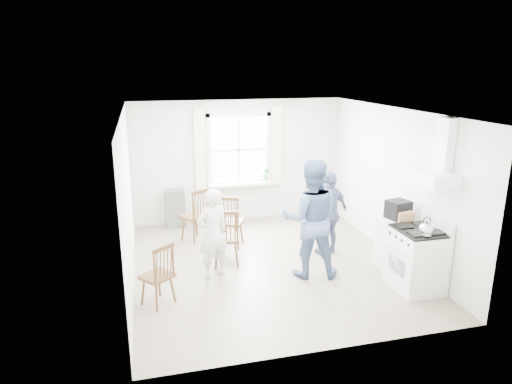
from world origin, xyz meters
name	(u,v)px	position (x,y,z in m)	size (l,w,h in m)	color
room_shell	(270,191)	(0.00, 0.00, 1.30)	(4.62, 5.12, 2.64)	gray
window_assembly	(239,154)	(0.00, 2.45, 1.46)	(1.88, 0.24, 1.70)	white
range_hood	(436,166)	(2.07, -1.35, 1.90)	(0.45, 0.76, 0.94)	white
shelf_unit	(175,208)	(-1.40, 2.33, 0.40)	(0.40, 0.30, 0.80)	slate
gas_stove	(417,259)	(1.91, -1.35, 0.48)	(0.68, 0.76, 1.12)	silver
kettle	(426,229)	(1.85, -1.59, 1.05)	(0.20, 0.20, 0.28)	silver
low_cabinet	(396,243)	(1.98, -0.65, 0.45)	(0.50, 0.55, 0.90)	white
stereo_stack	(398,210)	(1.95, -0.68, 1.05)	(0.39, 0.36, 0.30)	black
cardboard_box	(405,217)	(1.97, -0.84, 0.98)	(0.25, 0.18, 0.16)	#A87C51
windsor_chair_a	(199,210)	(-1.02, 1.36, 0.64)	(0.61, 0.61, 1.06)	#452A16
windsor_chair_b	(226,232)	(-0.73, 0.10, 0.62)	(0.49, 0.49, 1.02)	#452A16
windsor_chair_c	(161,269)	(-1.84, -0.95, 0.57)	(0.55, 0.54, 0.93)	#452A16
person_left	(213,233)	(-1.00, -0.19, 0.73)	(0.53, 0.53, 1.46)	silver
person_mid	(310,219)	(0.51, -0.51, 0.96)	(0.93, 0.93, 1.91)	#4B618C
person_right	(329,213)	(1.15, 0.22, 0.77)	(0.90, 0.90, 1.53)	navy
potted_plant	(265,175)	(0.56, 2.36, 1.00)	(0.16, 0.16, 0.29)	#367B3F
windsor_chair_d	(229,216)	(-0.52, 0.92, 0.62)	(0.56, 0.56, 1.01)	#452A16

